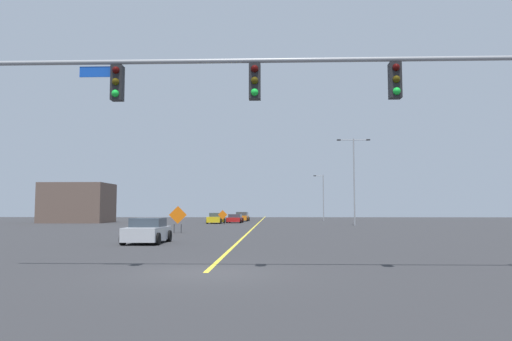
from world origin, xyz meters
TOP-DOWN VIEW (x-y plane):
  - ground at (0.00, 0.00)m, footprint 204.36×204.36m
  - road_centre_stripe at (0.00, 56.77)m, footprint 0.16×113.53m
  - traffic_signal_assembly at (3.47, -0.02)m, footprint 16.50×0.44m
  - street_lamp_near_right at (11.29, 41.85)m, footprint 3.81×0.24m
  - street_lamp_mid_left at (9.95, 64.22)m, footprint 1.64×0.24m
  - construction_sign_right_lane at (-5.45, 23.54)m, footprint 1.37×0.30m
  - construction_sign_median_far at (-4.23, 45.51)m, footprint 1.15×0.27m
  - car_orange_mid at (-2.89, 62.27)m, footprint 2.23×4.61m
  - car_silver_near at (-4.84, 12.06)m, footprint 2.02×3.84m
  - car_red_approaching at (-3.26, 52.61)m, footprint 2.21×3.90m
  - car_yellow_distant at (-5.52, 49.66)m, footprint 2.14×4.44m
  - roadside_building_west at (-25.22, 52.65)m, footprint 8.72×6.80m

SIDE VIEW (x-z plane):
  - ground at x=0.00m, z-range 0.00..0.00m
  - road_centre_stripe at x=0.00m, z-range 0.00..0.01m
  - car_red_approaching at x=-3.26m, z-range -0.02..1.18m
  - car_yellow_distant at x=-5.52m, z-range -0.05..1.33m
  - car_silver_near at x=-4.84m, z-range -0.04..1.32m
  - car_orange_mid at x=-2.89m, z-range -0.03..1.41m
  - construction_sign_median_far at x=-4.23m, z-range 0.21..1.97m
  - construction_sign_right_lane at x=-5.45m, z-range 0.27..2.36m
  - roadside_building_west at x=-25.22m, z-range 0.00..5.46m
  - street_lamp_mid_left at x=9.95m, z-range 0.39..7.79m
  - traffic_signal_assembly at x=3.47m, z-range 1.87..8.52m
  - street_lamp_near_right at x=11.29m, z-range 0.81..10.80m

